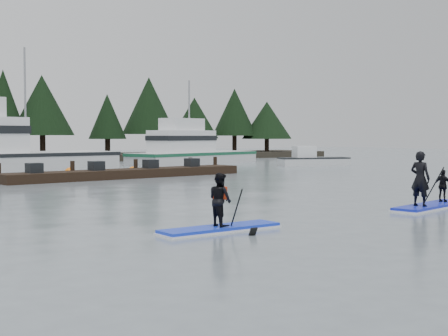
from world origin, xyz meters
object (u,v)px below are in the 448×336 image
paddleboard_solo (220,211)px  paddleboard_duo (429,191)px  fishing_boat_medium (191,157)px  floating_dock (128,173)px

paddleboard_solo → paddleboard_duo: 8.24m
paddleboard_solo → paddleboard_duo: paddleboard_duo is taller
paddleboard_solo → paddleboard_duo: (8.24, 0.22, 0.08)m
fishing_boat_medium → floating_dock: bearing=-149.2°
fishing_boat_medium → floating_dock: size_ratio=0.89×
fishing_boat_medium → paddleboard_duo: (-9.97, -31.76, 0.04)m
fishing_boat_medium → paddleboard_duo: 33.29m
paddleboard_solo → floating_dock: bearing=69.1°
floating_dock → paddleboard_solo: 20.16m
fishing_boat_medium → paddleboard_duo: bearing=-124.2°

